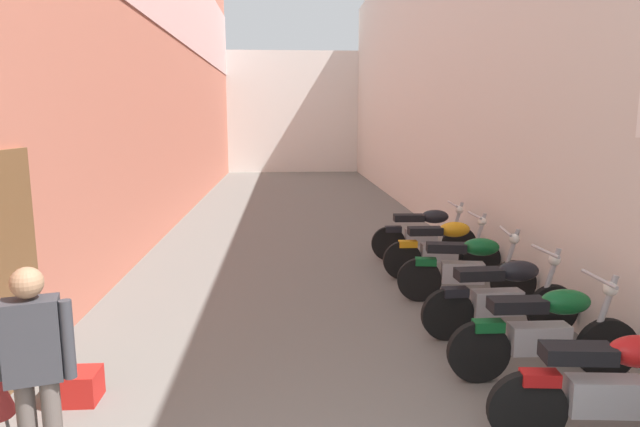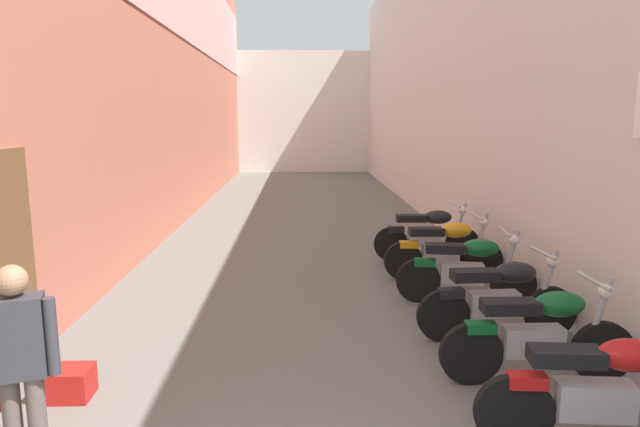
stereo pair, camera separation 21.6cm
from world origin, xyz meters
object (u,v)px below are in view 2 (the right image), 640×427
(motorcycle_third, at_px, (539,333))
(plastic_crate, at_px, (67,383))
(pedestrian_by_doorway, at_px, (19,362))
(motorcycle_fourth, at_px, (499,297))
(motorcycle_seventh, at_px, (428,233))
(motorcycle_fifth, at_px, (467,268))
(motorcycle_sixth, at_px, (444,248))
(motorcycle_second, at_px, (603,390))

(motorcycle_third, height_order, plastic_crate, motorcycle_third)
(motorcycle_third, relative_size, pedestrian_by_doorway, 1.18)
(motorcycle_fourth, relative_size, motorcycle_seventh, 1.00)
(motorcycle_fifth, bearing_deg, plastic_crate, -151.21)
(motorcycle_third, relative_size, motorcycle_sixth, 1.00)
(motorcycle_fourth, height_order, motorcycle_sixth, same)
(motorcycle_second, distance_m, motorcycle_third, 1.10)
(motorcycle_second, relative_size, motorcycle_sixth, 1.00)
(motorcycle_third, distance_m, pedestrian_by_doorway, 4.31)
(motorcycle_fifth, bearing_deg, motorcycle_second, -90.00)
(motorcycle_second, bearing_deg, motorcycle_fourth, 90.00)
(motorcycle_fourth, xyz_separation_m, plastic_crate, (-4.34, -1.17, -0.36))
(motorcycle_sixth, distance_m, motorcycle_seventh, 1.13)
(motorcycle_third, relative_size, plastic_crate, 4.21)
(motorcycle_second, relative_size, plastic_crate, 4.20)
(motorcycle_fourth, height_order, motorcycle_seventh, same)
(plastic_crate, bearing_deg, motorcycle_seventh, 47.08)
(motorcycle_seventh, bearing_deg, motorcycle_fifth, -90.00)
(motorcycle_second, distance_m, motorcycle_seventh, 5.64)
(plastic_crate, bearing_deg, motorcycle_fifth, 28.79)
(pedestrian_by_doorway, xyz_separation_m, plastic_crate, (-0.27, 1.25, -0.78))
(motorcycle_sixth, bearing_deg, motorcycle_seventh, 90.00)
(motorcycle_seventh, bearing_deg, pedestrian_by_doorway, -124.51)
(motorcycle_second, height_order, motorcycle_sixth, same)
(motorcycle_second, relative_size, motorcycle_seventh, 1.00)
(motorcycle_second, height_order, motorcycle_fourth, same)
(motorcycle_second, bearing_deg, motorcycle_seventh, 90.00)
(motorcycle_seventh, relative_size, plastic_crate, 4.21)
(motorcycle_second, distance_m, motorcycle_fourth, 2.15)
(motorcycle_third, height_order, pedestrian_by_doorway, pedestrian_by_doorway)
(motorcycle_seventh, bearing_deg, motorcycle_second, -90.00)
(motorcycle_fifth, height_order, motorcycle_sixth, same)
(pedestrian_by_doorway, bearing_deg, plastic_crate, 102.19)
(motorcycle_third, height_order, motorcycle_fourth, same)
(motorcycle_sixth, xyz_separation_m, motorcycle_seventh, (-0.00, 1.13, 0.00))
(motorcycle_seventh, relative_size, pedestrian_by_doorway, 1.18)
(motorcycle_sixth, relative_size, pedestrian_by_doorway, 1.18)
(motorcycle_second, relative_size, motorcycle_third, 1.00)
(plastic_crate, bearing_deg, motorcycle_third, 1.59)
(motorcycle_fifth, distance_m, motorcycle_sixth, 1.15)
(motorcycle_third, xyz_separation_m, motorcycle_seventh, (-0.00, 4.54, 0.00))
(motorcycle_second, distance_m, plastic_crate, 4.46)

